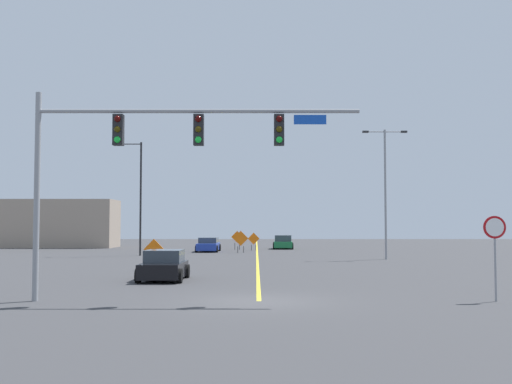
{
  "coord_description": "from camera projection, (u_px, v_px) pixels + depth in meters",
  "views": [
    {
      "loc": [
        -0.1,
        -20.51,
        2.57
      ],
      "look_at": [
        -0.12,
        25.59,
        4.99
      ],
      "focal_mm": 42.89,
      "sensor_mm": 36.0,
      "label": 1
    }
  ],
  "objects": [
    {
      "name": "ground",
      "position": [
        259.0,
        301.0,
        20.35
      ],
      "size": [
        167.51,
        167.51,
        0.0
      ],
      "primitive_type": "plane",
      "color": "#38383A"
    },
    {
      "name": "road_centre_stripe",
      "position": [
        257.0,
        247.0,
        66.82
      ],
      "size": [
        0.16,
        93.06,
        0.01
      ],
      "color": "yellow",
      "rests_on": "ground"
    },
    {
      "name": "traffic_signal_assembly",
      "position": [
        152.0,
        145.0,
        20.61
      ],
      "size": [
        10.98,
        0.44,
        7.03
      ],
      "color": "gray",
      "rests_on": "ground"
    },
    {
      "name": "stop_sign",
      "position": [
        495.0,
        241.0,
        20.35
      ],
      "size": [
        0.76,
        0.07,
        2.84
      ],
      "color": "gray",
      "rests_on": "ground"
    },
    {
      "name": "street_lamp_far_left",
      "position": [
        386.0,
        184.0,
        44.69
      ],
      "size": [
        3.28,
        0.24,
        9.5
      ],
      "color": "gray",
      "rests_on": "ground"
    },
    {
      "name": "street_lamp_near_left",
      "position": [
        139.0,
        193.0,
        49.85
      ],
      "size": [
        2.45,
        0.24,
        9.27
      ],
      "color": "black",
      "rests_on": "ground"
    },
    {
      "name": "construction_sign_right_shoulder",
      "position": [
        241.0,
        239.0,
        54.55
      ],
      "size": [
        1.36,
        0.06,
        1.96
      ],
      "color": "orange",
      "rests_on": "ground"
    },
    {
      "name": "construction_sign_left_shoulder",
      "position": [
        154.0,
        251.0,
        33.74
      ],
      "size": [
        1.17,
        0.16,
        1.75
      ],
      "color": "orange",
      "rests_on": "ground"
    },
    {
      "name": "construction_sign_right_lane",
      "position": [
        237.0,
        238.0,
        60.96
      ],
      "size": [
        1.18,
        0.14,
        1.87
      ],
      "color": "orange",
      "rests_on": "ground"
    },
    {
      "name": "construction_sign_median_near",
      "position": [
        254.0,
        239.0,
        59.09
      ],
      "size": [
        1.13,
        0.32,
        1.73
      ],
      "color": "orange",
      "rests_on": "ground"
    },
    {
      "name": "car_black_mid",
      "position": [
        164.0,
        266.0,
        27.95
      ],
      "size": [
        2.05,
        3.82,
        1.38
      ],
      "color": "black",
      "rests_on": "ground"
    },
    {
      "name": "car_blue_distant",
      "position": [
        209.0,
        245.0,
        56.78
      ],
      "size": [
        2.13,
        4.63,
        1.31
      ],
      "color": "#1E389E",
      "rests_on": "ground"
    },
    {
      "name": "car_green_passing",
      "position": [
        283.0,
        242.0,
        63.11
      ],
      "size": [
        2.2,
        4.27,
        1.41
      ],
      "color": "#196B38",
      "rests_on": "ground"
    },
    {
      "name": "roadside_building_west",
      "position": [
        61.0,
        224.0,
        67.07
      ],
      "size": [
        11.96,
        5.34,
        5.22
      ],
      "color": "gray",
      "rests_on": "ground"
    }
  ]
}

